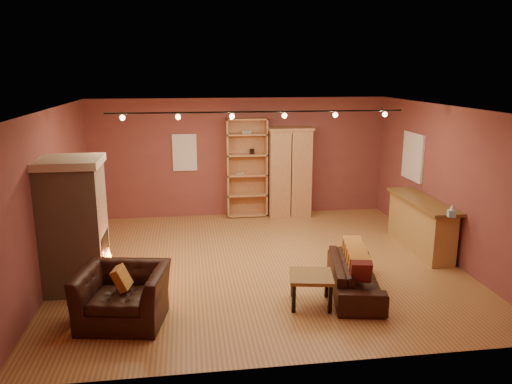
{
  "coord_description": "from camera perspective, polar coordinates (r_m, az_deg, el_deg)",
  "views": [
    {
      "loc": [
        -1.26,
        -8.42,
        3.42
      ],
      "look_at": [
        -0.04,
        0.2,
        1.29
      ],
      "focal_mm": 35.0,
      "sensor_mm": 36.0,
      "label": 1
    }
  ],
  "objects": [
    {
      "name": "ceiling",
      "position": [
        8.53,
        0.48,
        9.58
      ],
      "size": [
        7.0,
        7.0,
        0.0
      ],
      "primitive_type": "plane",
      "rotation": [
        3.14,
        0.0,
        0.0
      ],
      "color": "brown",
      "rests_on": "back_wall"
    },
    {
      "name": "armoire",
      "position": [
        11.88,
        3.81,
        2.31
      ],
      "size": [
        1.05,
        0.6,
        2.13
      ],
      "color": "tan",
      "rests_on": "floor"
    },
    {
      "name": "right_window",
      "position": [
        11.04,
        17.49,
        3.88
      ],
      "size": [
        0.05,
        0.9,
        1.0
      ],
      "primitive_type": "cube",
      "color": "white",
      "rests_on": "right_wall"
    },
    {
      "name": "coffee_table",
      "position": [
        7.55,
        6.31,
        -9.87
      ],
      "size": [
        0.73,
        0.73,
        0.48
      ],
      "rotation": [
        0.0,
        0.0,
        -0.18
      ],
      "color": "brown",
      "rests_on": "floor"
    },
    {
      "name": "fireplace",
      "position": [
        8.36,
        -20.03,
        -3.51
      ],
      "size": [
        1.01,
        0.98,
        2.12
      ],
      "color": "tan",
      "rests_on": "floor"
    },
    {
      "name": "back_wall",
      "position": [
        11.91,
        -1.86,
        3.97
      ],
      "size": [
        7.0,
        0.02,
        2.8
      ],
      "primitive_type": "cube",
      "color": "brown",
      "rests_on": "floor"
    },
    {
      "name": "bookcase",
      "position": [
        11.84,
        -1.11,
        2.9
      ],
      "size": [
        0.96,
        0.37,
        2.35
      ],
      "color": "tan",
      "rests_on": "floor"
    },
    {
      "name": "track_rail",
      "position": [
        8.74,
        0.28,
        8.93
      ],
      "size": [
        5.2,
        0.09,
        0.13
      ],
      "color": "black",
      "rests_on": "ceiling"
    },
    {
      "name": "floor",
      "position": [
        9.17,
        0.44,
        -8.15
      ],
      "size": [
        7.0,
        7.0,
        0.0
      ],
      "primitive_type": "plane",
      "color": "#946134",
      "rests_on": "ground"
    },
    {
      "name": "right_wall",
      "position": [
        9.88,
        20.98,
        1.02
      ],
      "size": [
        0.02,
        6.5,
        2.8
      ],
      "primitive_type": "cube",
      "color": "brown",
      "rests_on": "floor"
    },
    {
      "name": "back_window",
      "position": [
        11.8,
        -8.16,
        4.48
      ],
      "size": [
        0.56,
        0.04,
        0.86
      ],
      "primitive_type": "cube",
      "color": "white",
      "rests_on": "back_wall"
    },
    {
      "name": "tissue_box",
      "position": [
        9.05,
        21.46,
        -2.12
      ],
      "size": [
        0.13,
        0.13,
        0.21
      ],
      "rotation": [
        0.0,
        0.0,
        -0.24
      ],
      "color": "#8CC7E0",
      "rests_on": "bar_counter"
    },
    {
      "name": "bar_counter",
      "position": [
        10.21,
        18.28,
        -3.51
      ],
      "size": [
        0.57,
        2.1,
        1.01
      ],
      "color": "tan",
      "rests_on": "floor"
    },
    {
      "name": "left_wall",
      "position": [
        8.94,
        -22.32,
        -0.36
      ],
      "size": [
        0.02,
        6.5,
        2.8
      ],
      "primitive_type": "cube",
      "color": "brown",
      "rests_on": "floor"
    },
    {
      "name": "loveseat",
      "position": [
        8.06,
        11.27,
        -8.71
      ],
      "size": [
        0.88,
        1.89,
        0.76
      ],
      "rotation": [
        0.0,
        0.0,
        1.37
      ],
      "color": "black",
      "rests_on": "floor"
    },
    {
      "name": "armchair",
      "position": [
        7.24,
        -15.03,
        -10.42
      ],
      "size": [
        1.29,
        0.96,
        1.03
      ],
      "rotation": [
        0.0,
        0.0,
        -0.18
      ],
      "color": "black",
      "rests_on": "floor"
    }
  ]
}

